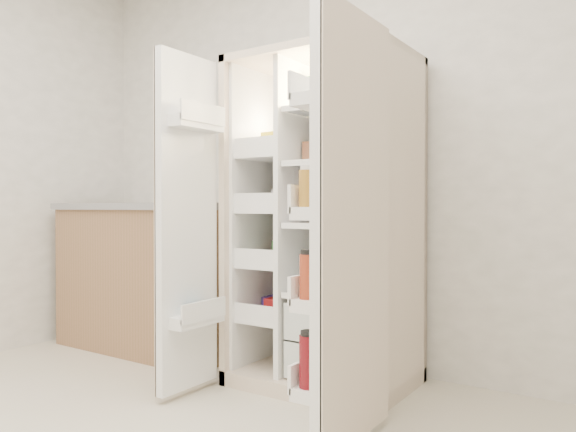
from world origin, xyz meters
The scene contains 5 objects.
wall_back centered at (0.00, 2.00, 1.35)m, with size 4.00×0.02×2.70m, color white.
refrigerator centered at (0.16, 1.65, 0.74)m, with size 0.92×0.70×1.80m.
freezer_door centered at (-0.35, 1.05, 0.89)m, with size 0.15×0.40×1.72m.
fridge_door centered at (0.63, 0.96, 0.87)m, with size 0.17×0.58×1.72m.
kitchen_counter centered at (-1.21, 1.64, 0.50)m, with size 1.38×0.74×1.00m.
Camera 1 is at (1.65, -1.00, 0.97)m, focal length 34.00 mm.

